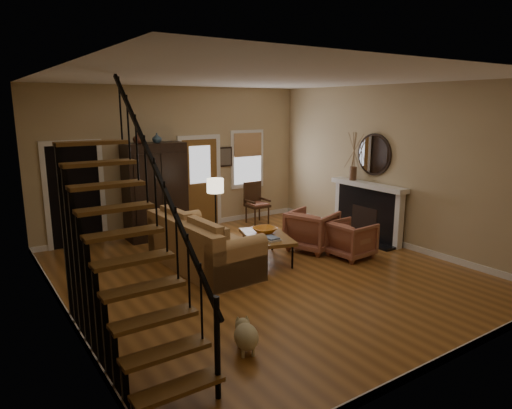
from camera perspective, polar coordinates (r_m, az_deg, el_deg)
room at (r=8.96m, az=-7.62°, el=3.37°), size 7.00×7.33×3.30m
staircase at (r=5.28m, az=-15.88°, el=-2.18°), size 0.94×2.80×3.20m
fireplace at (r=10.24m, az=13.90°, el=-0.15°), size 0.33×1.95×2.30m
armoire at (r=10.18m, az=-12.47°, el=1.65°), size 1.30×0.60×2.10m
vase_a at (r=9.82m, az=-14.48°, el=8.08°), size 0.24×0.24×0.25m
vase_b at (r=9.96m, az=-12.29°, el=8.13°), size 0.20×0.20×0.21m
sofa at (r=8.28m, az=-6.62°, el=-4.81°), size 1.16×2.49×0.91m
coffee_table at (r=8.65m, az=1.36°, el=-5.42°), size 1.09×1.45×0.49m
bowl at (r=8.71m, az=1.07°, el=-3.23°), size 0.44×0.44×0.11m
books at (r=8.27m, az=1.89°, el=-4.26°), size 0.24×0.32×0.06m
armchair_left at (r=9.00m, az=11.81°, el=-4.28°), size 0.82×0.80×0.71m
armchair_right at (r=9.31m, az=7.01°, el=-3.22°), size 1.14×1.12×0.81m
floor_lamp at (r=9.17m, az=-5.05°, el=-1.29°), size 0.44×0.44×1.47m
side_chair at (r=11.28m, az=0.16°, el=0.16°), size 0.54×0.54×1.02m
dog at (r=5.63m, az=-1.23°, el=-16.38°), size 0.44×0.56×0.35m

